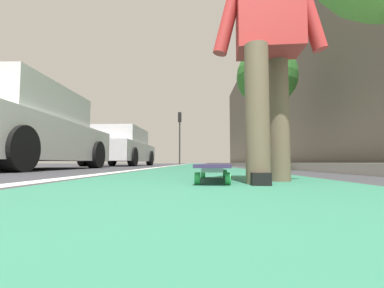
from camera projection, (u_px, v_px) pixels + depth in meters
ground_plane at (198, 166)px, 10.33m from camera, size 80.00×80.00×0.00m
bike_lane_paint at (197, 164)px, 24.29m from camera, size 56.00×1.84×0.00m
lane_stripe_white at (184, 164)px, 20.32m from camera, size 52.00×0.16×0.01m
sidewalk_curb at (243, 164)px, 18.26m from camera, size 52.00×3.20×0.12m
building_facade at (266, 100)px, 22.58m from camera, size 40.00×1.20×11.03m
skateboard at (213, 167)px, 1.77m from camera, size 0.85×0.26×0.11m
skater_person at (268, 35)px, 1.67m from camera, size 0.45×0.72×1.64m
parked_car_near at (22, 131)px, 4.67m from camera, size 4.15×1.89×1.47m
parked_car_mid at (121, 148)px, 10.49m from camera, size 4.53×2.07×1.49m
traffic_light at (180, 128)px, 21.86m from camera, size 0.33×0.28×4.33m
street_tree_mid at (267, 77)px, 10.58m from camera, size 2.42×2.42×4.82m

